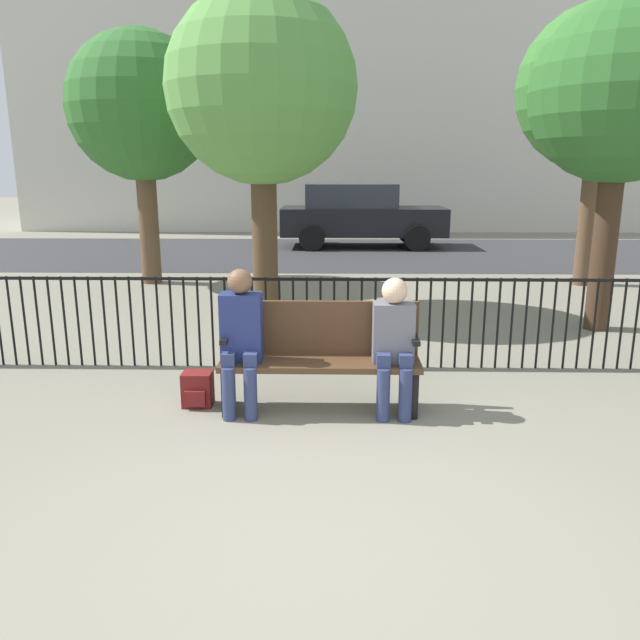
{
  "coord_description": "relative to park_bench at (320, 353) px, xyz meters",
  "views": [
    {
      "loc": [
        0.1,
        -3.1,
        2.04
      ],
      "look_at": [
        0.0,
        1.92,
        0.8
      ],
      "focal_mm": 35.0,
      "sensor_mm": 36.0,
      "label": 1
    }
  ],
  "objects": [
    {
      "name": "ground_plane",
      "position": [
        0.0,
        -2.0,
        -0.49
      ],
      "size": [
        80.0,
        80.0,
        0.0
      ],
      "primitive_type": "plane",
      "color": "gray"
    },
    {
      "name": "park_bench",
      "position": [
        0.0,
        0.0,
        0.0
      ],
      "size": [
        1.69,
        0.45,
        0.92
      ],
      "color": "#4C331E",
      "rests_on": "ground"
    },
    {
      "name": "seated_person_0",
      "position": [
        -0.66,
        -0.13,
        0.19
      ],
      "size": [
        0.34,
        0.39,
        1.23
      ],
      "color": "navy",
      "rests_on": "ground"
    },
    {
      "name": "seated_person_1",
      "position": [
        0.61,
        -0.13,
        0.16
      ],
      "size": [
        0.34,
        0.39,
        1.16
      ],
      "color": "navy",
      "rests_on": "ground"
    },
    {
      "name": "backpack",
      "position": [
        -1.07,
        0.01,
        -0.34
      ],
      "size": [
        0.26,
        0.24,
        0.3
      ],
      "color": "maroon",
      "rests_on": "ground"
    },
    {
      "name": "fence_railing",
      "position": [
        -0.02,
        1.12,
        0.07
      ],
      "size": [
        9.01,
        0.03,
        0.95
      ],
      "color": "black",
      "rests_on": "ground"
    },
    {
      "name": "tree_0",
      "position": [
        3.51,
        2.77,
        2.37
      ],
      "size": [
        2.14,
        2.14,
        3.97
      ],
      "color": "#422D1E",
      "rests_on": "ground"
    },
    {
      "name": "tree_1",
      "position": [
        -3.16,
        5.95,
        2.51
      ],
      "size": [
        2.49,
        2.49,
        4.28
      ],
      "color": "brown",
      "rests_on": "ground"
    },
    {
      "name": "tree_2",
      "position": [
        -0.85,
        3.67,
        2.54
      ],
      "size": [
        2.56,
        2.56,
        4.35
      ],
      "color": "#4C3823",
      "rests_on": "ground"
    },
    {
      "name": "tree_3",
      "position": [
        4.52,
        5.91,
        2.79
      ],
      "size": [
        2.72,
        2.72,
        4.67
      ],
      "color": "brown",
      "rests_on": "ground"
    },
    {
      "name": "street_surface",
      "position": [
        0.0,
        10.0,
        -0.49
      ],
      "size": [
        24.0,
        6.0,
        0.01
      ],
      "color": "#333335",
      "rests_on": "ground"
    },
    {
      "name": "parked_car_0",
      "position": [
        0.8,
        11.23,
        0.35
      ],
      "size": [
        4.2,
        1.94,
        1.62
      ],
      "color": "black",
      "rests_on": "ground"
    },
    {
      "name": "building_facade",
      "position": [
        0.0,
        18.0,
        6.62
      ],
      "size": [
        20.0,
        6.0,
        14.22
      ],
      "color": "beige",
      "rests_on": "ground"
    }
  ]
}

